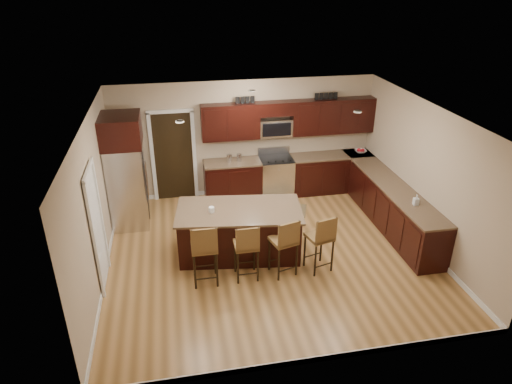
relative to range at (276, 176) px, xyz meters
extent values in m
plane|color=#A27540|center=(-0.68, -2.45, -0.47)|extent=(6.00, 6.00, 0.00)
plane|color=silver|center=(-0.68, -2.45, 2.23)|extent=(6.00, 6.00, 0.00)
plane|color=tan|center=(-0.68, 0.30, 0.88)|extent=(6.00, 0.00, 6.00)
plane|color=tan|center=(-3.68, -2.45, 0.88)|extent=(0.00, 5.50, 5.50)
plane|color=tan|center=(2.32, -2.45, 0.88)|extent=(0.00, 5.50, 5.50)
cube|color=black|center=(-1.03, 0.00, -0.03)|extent=(1.30, 0.60, 0.88)
cube|color=black|center=(1.35, 0.00, -0.03)|extent=(1.94, 0.60, 0.88)
cube|color=black|center=(2.02, -1.98, -0.03)|extent=(0.60, 3.35, 0.88)
cube|color=brown|center=(-1.03, 0.00, 0.43)|extent=(1.30, 0.63, 0.04)
cube|color=brown|center=(1.35, 0.00, 0.43)|extent=(1.94, 0.63, 0.04)
cube|color=brown|center=(2.02, -1.98, 0.43)|extent=(0.63, 3.35, 0.04)
cube|color=black|center=(-1.03, 0.13, 1.35)|extent=(1.30, 0.33, 0.80)
cube|color=black|center=(1.35, 0.13, 1.35)|extent=(1.94, 0.33, 0.80)
cube|color=black|center=(0.00, 0.13, 1.60)|extent=(0.76, 0.33, 0.30)
cube|color=silver|center=(0.00, 0.00, -0.02)|extent=(0.76, 0.64, 0.90)
cube|color=black|center=(0.00, 0.00, 0.44)|extent=(0.76, 0.60, 0.03)
cube|color=black|center=(0.00, -0.30, -0.02)|extent=(0.65, 0.01, 0.45)
cube|color=silver|center=(0.00, 0.27, 0.55)|extent=(0.76, 0.05, 0.18)
cube|color=silver|center=(0.00, 0.15, 1.15)|extent=(0.76, 0.31, 0.40)
cube|color=black|center=(-2.33, 0.28, 0.56)|extent=(0.85, 0.03, 2.06)
cube|color=white|center=(-3.66, -2.75, 0.55)|extent=(0.03, 0.80, 2.04)
cube|color=black|center=(-1.23, -2.31, -0.03)|extent=(2.30, 1.37, 0.88)
cube|color=brown|center=(-1.23, -2.31, 0.43)|extent=(2.41, 1.48, 0.04)
cube|color=black|center=(-1.23, -2.31, -0.43)|extent=(2.21, 1.28, 0.09)
cube|color=brown|center=(-1.95, -3.09, 0.22)|extent=(0.43, 0.43, 0.06)
cube|color=brown|center=(-1.95, -3.28, 0.45)|extent=(0.43, 0.05, 0.46)
cylinder|color=black|center=(-2.13, -3.27, -0.14)|extent=(0.04, 0.04, 0.66)
cylinder|color=black|center=(-1.76, -3.27, -0.14)|extent=(0.04, 0.04, 0.66)
cylinder|color=black|center=(-2.13, -2.91, -0.14)|extent=(0.04, 0.04, 0.66)
cylinder|color=black|center=(-1.76, -2.91, -0.14)|extent=(0.04, 0.04, 0.66)
cube|color=brown|center=(-1.24, -3.09, 0.18)|extent=(0.40, 0.40, 0.06)
cube|color=brown|center=(-1.24, -3.27, 0.39)|extent=(0.40, 0.04, 0.43)
cylinder|color=black|center=(-1.41, -3.26, -0.16)|extent=(0.03, 0.03, 0.62)
cylinder|color=black|center=(-1.07, -3.26, -0.16)|extent=(0.03, 0.03, 0.62)
cylinder|color=black|center=(-1.41, -2.92, -0.16)|extent=(0.03, 0.03, 0.62)
cylinder|color=black|center=(-1.07, -2.92, -0.16)|extent=(0.03, 0.03, 0.62)
cube|color=brown|center=(-0.59, -3.09, 0.19)|extent=(0.50, 0.50, 0.06)
cube|color=brown|center=(-0.54, -3.27, 0.41)|extent=(0.41, 0.15, 0.44)
cylinder|color=black|center=(-0.76, -3.27, -0.15)|extent=(0.04, 0.04, 0.63)
cylinder|color=black|center=(-0.41, -3.27, -0.15)|extent=(0.04, 0.04, 0.63)
cylinder|color=black|center=(-0.76, -2.91, -0.15)|extent=(0.04, 0.04, 0.63)
cylinder|color=black|center=(-0.41, -2.91, -0.15)|extent=(0.04, 0.04, 0.63)
cube|color=silver|center=(-3.30, -0.76, 0.40)|extent=(0.72, 0.88, 1.75)
cube|color=black|center=(-2.94, -0.76, 0.40)|extent=(0.01, 0.02, 1.66)
cylinder|color=silver|center=(-2.91, -0.84, 0.49)|extent=(0.02, 0.02, 0.78)
cylinder|color=silver|center=(-2.91, -0.68, 0.49)|extent=(0.02, 0.02, 0.78)
cube|color=black|center=(-3.30, -0.76, 1.58)|extent=(0.78, 0.94, 0.60)
cube|color=brown|center=(0.05, -0.82, -0.47)|extent=(1.05, 0.86, 0.01)
imported|color=silver|center=(2.07, 0.00, 0.48)|extent=(0.32, 0.32, 0.07)
imported|color=#B2B2B2|center=(2.02, -2.74, 0.55)|extent=(0.10, 0.10, 0.20)
cylinder|color=silver|center=(-1.09, 0.00, 0.54)|extent=(0.12, 0.12, 0.18)
cylinder|color=silver|center=(-0.87, 0.00, 0.54)|extent=(0.11, 0.11, 0.18)
cylinder|color=white|center=(-1.73, -2.31, 0.50)|extent=(0.10, 0.10, 0.10)
cube|color=brown|center=(0.06, -3.09, 0.19)|extent=(0.50, 0.50, 0.06)
cube|color=brown|center=(0.11, -3.27, 0.41)|extent=(0.41, 0.15, 0.44)
cylinder|color=black|center=(-0.11, -3.27, -0.15)|extent=(0.04, 0.04, 0.63)
cylinder|color=black|center=(0.24, -3.27, -0.15)|extent=(0.04, 0.04, 0.63)
cylinder|color=black|center=(-0.11, -2.91, -0.15)|extent=(0.04, 0.04, 0.63)
cylinder|color=black|center=(0.24, -2.91, -0.15)|extent=(0.04, 0.04, 0.63)
camera|label=1|loc=(-2.30, -9.56, 4.38)|focal=32.00mm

